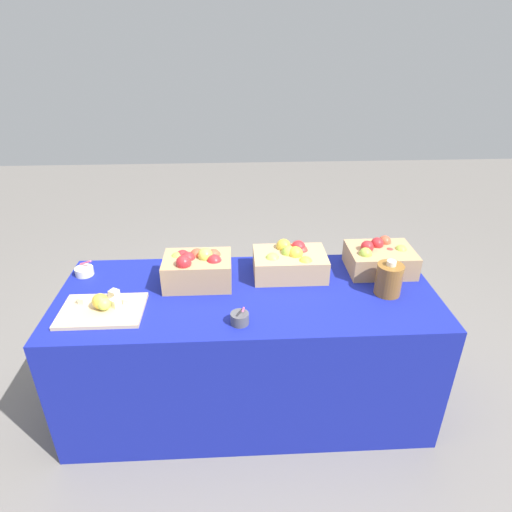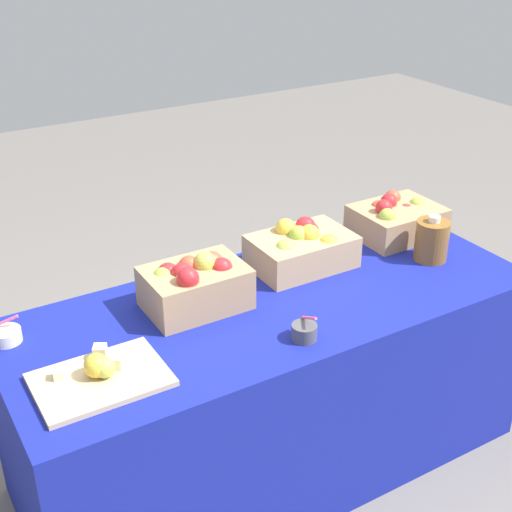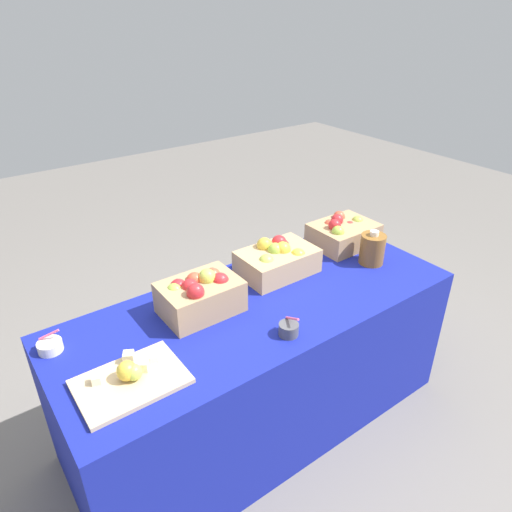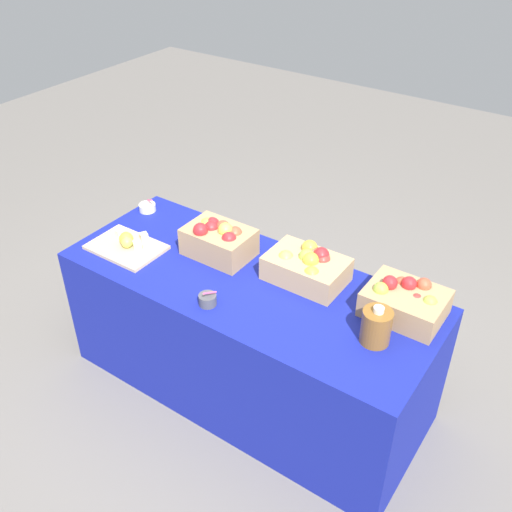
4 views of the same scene
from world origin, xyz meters
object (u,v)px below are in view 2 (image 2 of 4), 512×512
object	(u,v)px
apple_crate_left	(396,219)
sample_bowl_near	(304,332)
cutting_board_front	(100,375)
cider_jug	(432,240)
sample_bowl_mid	(6,335)
apple_crate_middle	(302,247)
apple_crate_right	(195,284)

from	to	relation	value
apple_crate_left	sample_bowl_near	xyz separation A→B (m)	(-0.77, -0.45, -0.04)
cutting_board_front	cider_jug	xyz separation A→B (m)	(1.38, 0.09, 0.06)
sample_bowl_near	cider_jug	distance (m)	0.77
sample_bowl_near	sample_bowl_mid	distance (m)	0.95
apple_crate_middle	sample_bowl_near	bearing A→B (deg)	-123.04
sample_bowl_mid	cutting_board_front	bearing A→B (deg)	-62.08
cutting_board_front	sample_bowl_mid	world-z (taller)	cutting_board_front
apple_crate_right	sample_bowl_near	world-z (taller)	apple_crate_right
cutting_board_front	sample_bowl_near	xyz separation A→B (m)	(0.64, -0.12, 0.01)
sample_bowl_mid	apple_crate_middle	bearing A→B (deg)	-2.56
sample_bowl_mid	cider_jug	bearing A→B (deg)	-9.59
apple_crate_right	apple_crate_middle	bearing A→B (deg)	7.62
apple_crate_right	sample_bowl_near	bearing A→B (deg)	-59.86
apple_crate_left	sample_bowl_near	size ratio (longest dim) A/B	3.50
sample_bowl_near	cider_jug	size ratio (longest dim) A/B	0.54
apple_crate_middle	sample_bowl_mid	xyz separation A→B (m)	(-1.10, 0.05, -0.06)
apple_crate_left	sample_bowl_mid	xyz separation A→B (m)	(-1.60, 0.02, -0.05)
apple_crate_left	cutting_board_front	bearing A→B (deg)	-166.82
apple_crate_middle	sample_bowl_near	distance (m)	0.51
apple_crate_right	apple_crate_left	bearing A→B (deg)	5.33
apple_crate_middle	cutting_board_front	size ratio (longest dim) A/B	1.00
apple_crate_middle	cutting_board_front	xyz separation A→B (m)	(-0.92, -0.30, -0.06)
cider_jug	sample_bowl_near	bearing A→B (deg)	-164.05
apple_crate_right	cider_jug	distance (m)	0.96
cutting_board_front	cider_jug	bearing A→B (deg)	3.68
apple_crate_left	cutting_board_front	distance (m)	1.45
apple_crate_left	sample_bowl_mid	bearing A→B (deg)	179.17
sample_bowl_near	sample_bowl_mid	bearing A→B (deg)	150.03
cutting_board_front	sample_bowl_near	distance (m)	0.65
apple_crate_left	apple_crate_middle	size ratio (longest dim) A/B	0.91
apple_crate_left	sample_bowl_mid	size ratio (longest dim) A/B	3.61
cutting_board_front	sample_bowl_near	size ratio (longest dim) A/B	3.85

